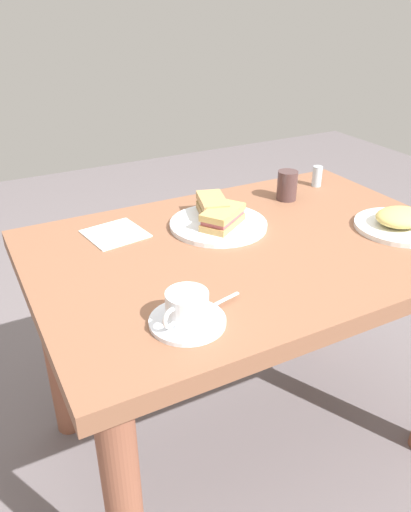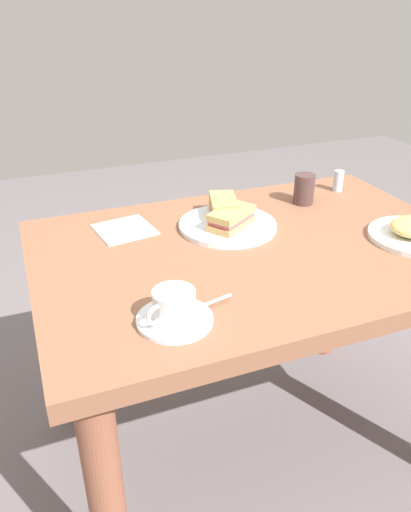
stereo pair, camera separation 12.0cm
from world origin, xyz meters
The scene contains 11 objects.
ground_plane centered at (0.00, 0.00, 0.00)m, with size 6.00×6.00×0.00m, color #675E61.
dining_table centered at (0.00, 0.00, 0.59)m, with size 1.16×0.78×0.72m.
sandwich_plate centered at (0.03, -0.13, 0.73)m, with size 0.28×0.28×0.01m, color white.
sandwich_front centered at (0.03, -0.11, 0.76)m, with size 0.16×0.14×0.05m.
sandwich_back centered at (0.02, -0.18, 0.76)m, with size 0.11×0.15×0.05m.
coffee_saucer centered at (0.31, 0.24, 0.73)m, with size 0.16×0.16×0.01m, color white.
coffee_cup centered at (0.31, 0.25, 0.77)m, with size 0.11×0.09×0.06m.
spoon centered at (0.23, 0.23, 0.74)m, with size 0.10×0.04×0.01m.
napkin centered at (0.30, -0.22, 0.73)m, with size 0.15×0.15×0.00m, color white.
salt_shaker centered at (-0.43, -0.27, 0.76)m, with size 0.03×0.03×0.07m, color silver.
drinking_glass centered at (-0.27, -0.21, 0.77)m, with size 0.06×0.06×0.09m, color #4A3333.
Camera 2 is at (0.55, 1.04, 1.32)m, focal length 34.98 mm.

